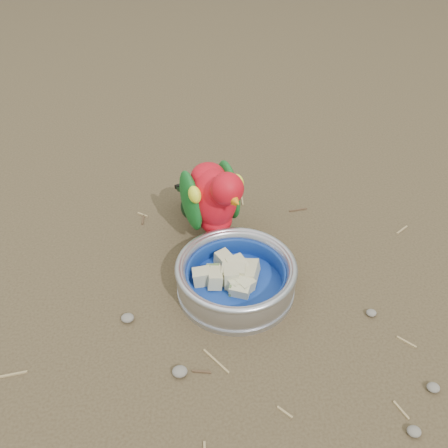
{
  "coord_description": "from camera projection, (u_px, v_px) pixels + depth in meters",
  "views": [
    {
      "loc": [
        0.03,
        -0.51,
        0.63
      ],
      "look_at": [
        0.05,
        0.18,
        0.08
      ],
      "focal_mm": 40.0,
      "sensor_mm": 36.0,
      "label": 1
    }
  ],
  "objects": [
    {
      "name": "ground",
      "position": [
        196.0,
        336.0,
        0.79
      ],
      "size": [
        60.0,
        60.0,
        0.0
      ],
      "primitive_type": "plane",
      "color": "#473924"
    },
    {
      "name": "lory_parrot",
      "position": [
        214.0,
        204.0,
        0.92
      ],
      "size": [
        0.19,
        0.24,
        0.18
      ],
      "primitive_type": null,
      "rotation": [
        0.0,
        0.0,
        -2.7
      ],
      "color": "red",
      "rests_on": "ground"
    },
    {
      "name": "fruit_wedges",
      "position": [
        236.0,
        278.0,
        0.85
      ],
      "size": [
        0.12,
        0.12,
        0.03
      ],
      "primitive_type": null,
      "color": "#C3BC8D",
      "rests_on": "food_bowl"
    },
    {
      "name": "bowl_wall",
      "position": [
        236.0,
        275.0,
        0.85
      ],
      "size": [
        0.2,
        0.2,
        0.04
      ],
      "primitive_type": null,
      "color": "#B2B2BA",
      "rests_on": "food_bowl"
    },
    {
      "name": "ground_debris",
      "position": [
        182.0,
        309.0,
        0.83
      ],
      "size": [
        0.9,
        0.8,
        0.01
      ],
      "primitive_type": null,
      "color": "#997F52",
      "rests_on": "ground"
    },
    {
      "name": "food_bowl",
      "position": [
        236.0,
        287.0,
        0.87
      ],
      "size": [
        0.2,
        0.2,
        0.02
      ],
      "primitive_type": "cylinder",
      "color": "#B2B2BA",
      "rests_on": "ground"
    }
  ]
}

